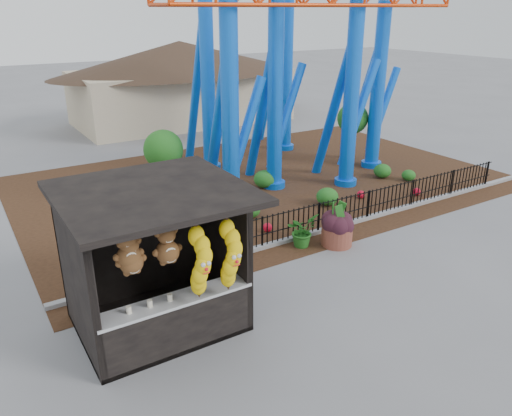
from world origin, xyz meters
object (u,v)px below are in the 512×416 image
terracotta_planter (337,236)px  potted_plant (302,231)px  roller_coaster (286,4)px  prize_booth (159,265)px

terracotta_planter → potted_plant: size_ratio=0.94×
roller_coaster → prize_booth: bearing=-137.9°
potted_plant → prize_booth: bearing=177.5°
roller_coaster → terracotta_planter: roller_coaster is taller
terracotta_planter → potted_plant: (-0.89, 0.47, 0.20)m
roller_coaster → potted_plant: size_ratio=11.57×
prize_booth → potted_plant: (4.86, 1.69, -1.05)m
prize_booth → terracotta_planter: bearing=11.9°
terracotta_planter → potted_plant: 1.03m
roller_coaster → potted_plant: 8.83m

